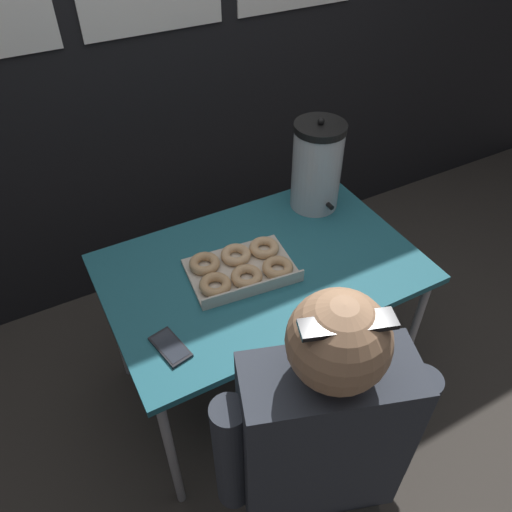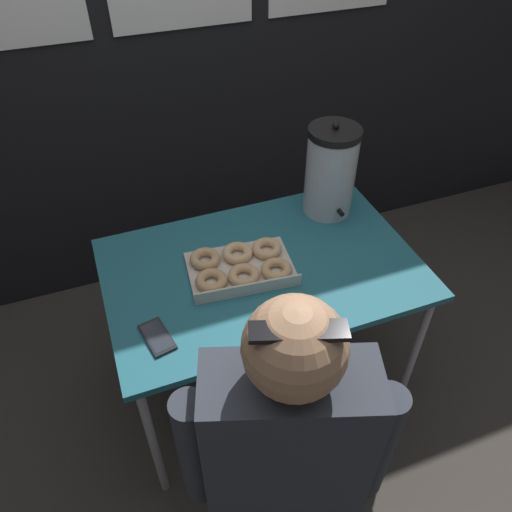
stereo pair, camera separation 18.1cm
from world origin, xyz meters
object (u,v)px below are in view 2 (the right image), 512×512
Objects in this scene: donut_box at (241,266)px; person_seated at (285,468)px; cell_phone at (157,337)px; coffee_urn at (331,171)px.

person_seated is at bearing -93.41° from donut_box.
coffee_urn is at bearing 15.89° from cell_phone.
cell_phone is (-0.36, -0.20, -0.02)m from donut_box.
cell_phone is at bearing -152.25° from coffee_urn.
person_seated reaches higher than coffee_urn.
coffee_urn is 2.49× the size of cell_phone.
coffee_urn is at bearing 32.25° from donut_box.
donut_box is at bearing -153.55° from coffee_urn.
person_seated reaches higher than cell_phone.
donut_box is 2.53× the size of cell_phone.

